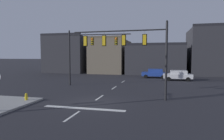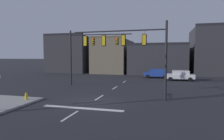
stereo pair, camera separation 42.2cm
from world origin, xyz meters
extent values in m
plane|color=#232328|center=(0.00, 0.00, 0.00)|extent=(400.00, 400.00, 0.00)
cube|color=silver|center=(0.00, -2.00, 0.00)|extent=(6.40, 0.50, 0.01)
cube|color=silver|center=(0.00, -4.00, 0.00)|extent=(0.16, 2.40, 0.01)
cube|color=silver|center=(0.00, 2.00, 0.00)|extent=(0.16, 2.40, 0.01)
cube|color=silver|center=(0.00, 8.00, 0.00)|extent=(0.16, 2.40, 0.01)
cube|color=silver|center=(0.00, 14.00, 0.00)|extent=(0.16, 2.40, 0.01)
cylinder|color=black|center=(6.02, 2.30, 3.43)|extent=(0.20, 0.20, 6.86)
cylinder|color=black|center=(1.65, 2.46, 6.22)|extent=(8.75, 0.44, 0.12)
sphere|color=black|center=(6.02, 2.30, 6.91)|extent=(0.18, 0.18, 0.18)
cylinder|color=#56565B|center=(4.12, 2.37, 5.98)|extent=(0.03, 0.03, 0.35)
cube|color=gold|center=(4.12, 2.37, 5.36)|extent=(0.31, 0.25, 0.90)
sphere|color=red|center=(4.13, 2.50, 5.64)|extent=(0.20, 0.20, 0.20)
sphere|color=#2D2314|center=(4.13, 2.50, 5.36)|extent=(0.20, 0.20, 0.20)
sphere|color=black|center=(4.13, 2.50, 5.08)|extent=(0.20, 0.20, 0.20)
cube|color=black|center=(4.12, 2.35, 5.36)|extent=(0.42, 0.05, 1.02)
cylinder|color=#56565B|center=(2.22, 2.44, 5.98)|extent=(0.03, 0.03, 0.35)
cube|color=gold|center=(2.22, 2.44, 5.36)|extent=(0.31, 0.25, 0.90)
sphere|color=red|center=(2.23, 2.57, 5.64)|extent=(0.20, 0.20, 0.20)
sphere|color=#2D2314|center=(2.23, 2.57, 5.36)|extent=(0.20, 0.20, 0.20)
sphere|color=black|center=(2.23, 2.57, 5.08)|extent=(0.20, 0.20, 0.20)
cube|color=black|center=(2.22, 2.42, 5.36)|extent=(0.42, 0.05, 1.02)
cylinder|color=#56565B|center=(0.32, 2.51, 5.98)|extent=(0.03, 0.03, 0.35)
cube|color=gold|center=(0.32, 2.51, 5.36)|extent=(0.31, 0.25, 0.90)
sphere|color=red|center=(0.33, 2.64, 5.64)|extent=(0.20, 0.20, 0.20)
sphere|color=#2D2314|center=(0.33, 2.64, 5.36)|extent=(0.20, 0.20, 0.20)
sphere|color=black|center=(0.33, 2.64, 5.08)|extent=(0.20, 0.20, 0.20)
cube|color=black|center=(0.32, 2.49, 5.36)|extent=(0.42, 0.05, 1.02)
cylinder|color=#56565B|center=(-1.58, 2.58, 5.98)|extent=(0.03, 0.03, 0.35)
cube|color=gold|center=(-1.58, 2.58, 5.36)|extent=(0.31, 0.25, 0.90)
sphere|color=red|center=(-1.58, 2.71, 5.64)|extent=(0.20, 0.20, 0.20)
sphere|color=#2D2314|center=(-1.58, 2.71, 5.36)|extent=(0.20, 0.20, 0.20)
sphere|color=black|center=(-1.58, 2.71, 5.08)|extent=(0.20, 0.20, 0.20)
cube|color=black|center=(-1.58, 2.56, 5.36)|extent=(0.42, 0.05, 1.02)
cylinder|color=black|center=(-6.28, 8.82, 3.58)|extent=(0.20, 0.20, 7.15)
cylinder|color=black|center=(-2.22, 9.11, 6.67)|extent=(8.12, 0.70, 0.12)
sphere|color=black|center=(-6.28, 8.82, 7.20)|extent=(0.18, 0.18, 0.18)
cylinder|color=#56565B|center=(-3.16, 9.04, 6.43)|extent=(0.03, 0.03, 0.35)
cube|color=gold|center=(-3.16, 9.04, 5.81)|extent=(0.32, 0.26, 0.90)
sphere|color=red|center=(-3.15, 8.91, 6.09)|extent=(0.20, 0.20, 0.20)
sphere|color=#2D2314|center=(-3.15, 8.91, 5.81)|extent=(0.20, 0.20, 0.20)
sphere|color=black|center=(-3.15, 8.91, 5.52)|extent=(0.20, 0.20, 0.20)
cube|color=black|center=(-3.16, 9.06, 5.81)|extent=(0.42, 0.06, 1.02)
cylinder|color=#56565B|center=(-0.04, 9.27, 6.43)|extent=(0.03, 0.03, 0.35)
cube|color=gold|center=(-0.04, 9.27, 5.81)|extent=(0.32, 0.26, 0.90)
sphere|color=red|center=(-0.03, 9.14, 6.09)|extent=(0.20, 0.20, 0.20)
sphere|color=#2D2314|center=(-0.03, 9.14, 5.81)|extent=(0.20, 0.20, 0.20)
sphere|color=black|center=(-0.03, 9.14, 5.52)|extent=(0.20, 0.20, 0.20)
cube|color=black|center=(-0.04, 9.29, 5.81)|extent=(0.42, 0.06, 1.02)
cube|color=silver|center=(8.15, 17.55, 0.70)|extent=(4.47, 1.98, 0.70)
cube|color=silver|center=(8.30, 17.56, 1.33)|extent=(2.53, 1.70, 0.56)
cube|color=#2D3842|center=(7.53, 17.53, 1.31)|extent=(0.31, 1.53, 0.47)
cube|color=#2D3842|center=(9.47, 17.61, 1.31)|extent=(0.28, 1.53, 0.46)
cylinder|color=black|center=(6.73, 16.64, 0.32)|extent=(0.65, 0.25, 0.64)
cylinder|color=black|center=(6.66, 18.34, 0.32)|extent=(0.65, 0.25, 0.64)
cylinder|color=black|center=(9.63, 16.76, 0.32)|extent=(0.65, 0.25, 0.64)
cylinder|color=black|center=(9.56, 18.46, 0.32)|extent=(0.65, 0.25, 0.64)
sphere|color=silver|center=(5.99, 16.89, 0.75)|extent=(0.16, 0.16, 0.16)
sphere|color=silver|center=(5.95, 18.04, 0.75)|extent=(0.16, 0.16, 0.16)
cube|color=maroon|center=(10.33, 17.64, 0.78)|extent=(0.10, 1.37, 0.12)
cube|color=navy|center=(4.47, 20.37, 0.70)|extent=(4.44, 1.91, 0.70)
cube|color=navy|center=(4.62, 20.37, 1.33)|extent=(2.50, 1.66, 0.56)
cube|color=#2D3842|center=(3.85, 20.39, 1.31)|extent=(0.29, 1.53, 0.47)
cube|color=#2D3842|center=(5.79, 20.34, 1.31)|extent=(0.26, 1.53, 0.46)
cylinder|color=black|center=(2.99, 19.56, 0.32)|extent=(0.65, 0.24, 0.64)
cylinder|color=black|center=(3.04, 21.26, 0.32)|extent=(0.65, 0.24, 0.64)
cylinder|color=black|center=(5.90, 19.49, 0.32)|extent=(0.65, 0.24, 0.64)
cylinder|color=black|center=(5.94, 21.19, 0.32)|extent=(0.65, 0.24, 0.64)
sphere|color=silver|center=(2.27, 19.85, 0.75)|extent=(0.16, 0.16, 0.16)
sphere|color=silver|center=(2.30, 21.01, 0.75)|extent=(0.16, 0.16, 0.16)
cube|color=maroon|center=(6.65, 20.32, 0.78)|extent=(0.07, 1.37, 0.12)
cylinder|color=gold|center=(-5.60, -1.12, 0.33)|extent=(0.22, 0.22, 0.55)
cylinder|color=gold|center=(-5.60, -1.12, 0.05)|extent=(0.30, 0.30, 0.10)
sphere|color=gold|center=(-5.60, -1.12, 0.65)|extent=(0.20, 0.20, 0.20)
cylinder|color=gold|center=(-5.75, -1.12, 0.35)|extent=(0.10, 0.08, 0.08)
cylinder|color=gold|center=(-5.45, -1.12, 0.35)|extent=(0.10, 0.08, 0.08)
cube|color=#2D2D33|center=(-16.17, 28.66, 4.19)|extent=(9.50, 8.16, 8.39)
cube|color=black|center=(-16.17, 24.88, 8.64)|extent=(9.50, 0.60, 0.50)
cube|color=#665B4C|center=(-6.13, 31.54, 3.79)|extent=(7.55, 13.92, 7.57)
cube|color=brown|center=(-6.13, 24.88, 7.82)|extent=(7.55, 0.60, 0.50)
cube|color=#2D2D33|center=(4.29, 31.11, 2.99)|extent=(11.96, 13.07, 5.98)
cube|color=black|center=(4.29, 24.88, 6.23)|extent=(11.96, 0.60, 0.50)
cube|color=#2D2D33|center=(16.97, 30.16, 4.68)|extent=(11.52, 11.17, 9.36)
camera|label=1|loc=(5.61, -15.95, 3.95)|focal=32.38mm
camera|label=2|loc=(6.02, -15.85, 3.95)|focal=32.38mm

